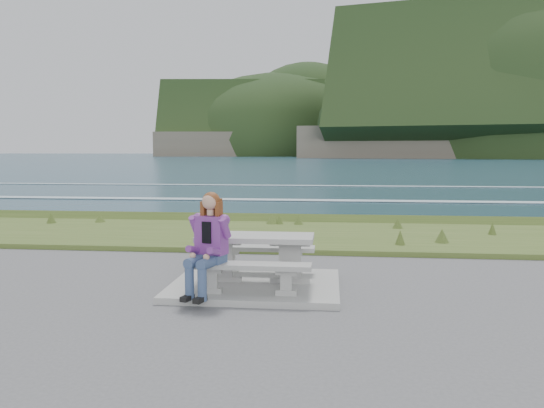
% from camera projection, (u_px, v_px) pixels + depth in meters
% --- Properties ---
extents(concrete_slab, '(2.60, 2.10, 0.10)m').
position_uv_depth(concrete_slab, '(256.00, 285.00, 8.32)').
color(concrete_slab, '#969692').
rests_on(concrete_slab, ground).
extents(picnic_table, '(1.80, 0.75, 0.75)m').
position_uv_depth(picnic_table, '(256.00, 245.00, 8.25)').
color(picnic_table, '#969692').
rests_on(picnic_table, concrete_slab).
extents(bench_landward, '(1.80, 0.35, 0.45)m').
position_uv_depth(bench_landward, '(249.00, 270.00, 7.59)').
color(bench_landward, '#969692').
rests_on(bench_landward, concrete_slab).
extents(bench_seaward, '(1.80, 0.35, 0.45)m').
position_uv_depth(bench_seaward, '(261.00, 252.00, 8.97)').
color(bench_seaward, '#969692').
rests_on(bench_seaward, concrete_slab).
extents(grass_verge, '(160.00, 4.50, 0.22)m').
position_uv_depth(grass_verge, '(284.00, 237.00, 13.27)').
color(grass_verge, '#3B521E').
rests_on(grass_verge, ground).
extents(shore_drop, '(160.00, 0.80, 2.20)m').
position_uv_depth(shore_drop, '(292.00, 222.00, 16.13)').
color(shore_drop, '#63584A').
rests_on(shore_drop, ground).
extents(ocean, '(1600.00, 1600.00, 0.09)m').
position_uv_depth(ocean, '(312.00, 213.00, 33.31)').
color(ocean, '#1B3D4F').
rests_on(ocean, ground).
extents(seated_woman, '(0.62, 0.83, 1.47)m').
position_uv_depth(seated_woman, '(206.00, 258.00, 7.50)').
color(seated_woman, navy).
rests_on(seated_woman, concrete_slab).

